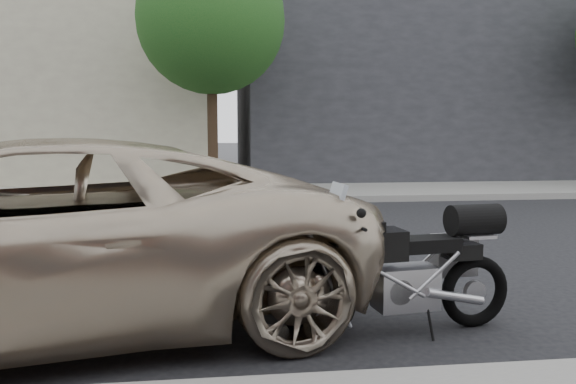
{
  "coord_description": "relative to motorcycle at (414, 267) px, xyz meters",
  "views": [
    {
      "loc": [
        1.86,
        7.3,
        1.66
      ],
      "look_at": [
        1.04,
        0.62,
        0.9
      ],
      "focal_mm": 35.0,
      "sensor_mm": 36.0,
      "label": 1
    }
  ],
  "objects": [
    {
      "name": "far_building_dark",
      "position": [
        -7.29,
        -16.49,
        2.96
      ],
      "size": [
        16.0,
        11.0,
        7.0
      ],
      "color": "#29292E",
      "rests_on": "ground"
    },
    {
      "name": "street_tree_mid",
      "position": [
        1.71,
        -8.99,
        3.6
      ],
      "size": [
        3.4,
        3.4,
        5.7
      ],
      "color": "#352518",
      "rests_on": "far_sidewalk"
    },
    {
      "name": "minivan",
      "position": [
        3.21,
        -0.39,
        0.25
      ],
      "size": [
        6.12,
        3.71,
        1.59
      ],
      "primitive_type": "imported",
      "rotation": [
        0.0,
        0.0,
        1.77
      ],
      "color": "#C2B197",
      "rests_on": "ground"
    },
    {
      "name": "far_building_cream",
      "position": [
        8.71,
        -16.49,
        3.46
      ],
      "size": [
        14.0,
        11.0,
        8.0
      ],
      "color": "#A79D85",
      "rests_on": "ground"
    },
    {
      "name": "far_sidewalk",
      "position": [
        -0.29,
        -9.49,
        -0.47
      ],
      "size": [
        44.0,
        3.0,
        0.15
      ],
      "primitive_type": "cube",
      "color": "gray",
      "rests_on": "ground"
    },
    {
      "name": "ground",
      "position": [
        -0.29,
        -2.99,
        -0.54
      ],
      "size": [
        120.0,
        120.0,
        0.0
      ],
      "primitive_type": "plane",
      "color": "black",
      "rests_on": "ground"
    },
    {
      "name": "motorcycle",
      "position": [
        0.0,
        0.0,
        0.0
      ],
      "size": [
        1.98,
        0.8,
        1.25
      ],
      "rotation": [
        0.0,
        0.0,
        0.13
      ],
      "color": "black",
      "rests_on": "ground"
    }
  ]
}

